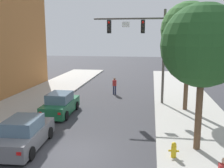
{
  "coord_description": "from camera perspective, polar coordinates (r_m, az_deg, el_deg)",
  "views": [
    {
      "loc": [
        3.64,
        -11.4,
        5.61
      ],
      "look_at": [
        0.73,
        7.88,
        2.0
      ],
      "focal_mm": 41.9,
      "sensor_mm": 36.0,
      "label": 1
    }
  ],
  "objects": [
    {
      "name": "ground_plane",
      "position": [
        13.22,
        -8.53,
        -14.75
      ],
      "size": [
        120.0,
        120.0,
        0.0
      ],
      "primitive_type": "plane",
      "color": "#38383D"
    },
    {
      "name": "sidewalk_right",
      "position": [
        12.99,
        21.22,
        -15.48
      ],
      "size": [
        5.0,
        60.0,
        0.15
      ],
      "primitive_type": "cube",
      "color": "#B2AFA8",
      "rests_on": "ground"
    },
    {
      "name": "traffic_signal_mast",
      "position": [
        21.28,
        7.0,
        9.58
      ],
      "size": [
        5.75,
        0.38,
        7.5
      ],
      "color": "#514C47",
      "rests_on": "sidewalk_right"
    },
    {
      "name": "car_lead_green",
      "position": [
        19.26,
        -11.2,
        -4.42
      ],
      "size": [
        1.86,
        4.25,
        1.6
      ],
      "color": "#1E663D",
      "rests_on": "ground"
    },
    {
      "name": "car_following_grey",
      "position": [
        14.1,
        -18.5,
        -10.36
      ],
      "size": [
        2.01,
        4.32,
        1.6
      ],
      "color": "slate",
      "rests_on": "ground"
    },
    {
      "name": "pedestrian_crossing_road",
      "position": [
        25.19,
        0.55,
        -0.26
      ],
      "size": [
        0.36,
        0.22,
        1.64
      ],
      "color": "#232847",
      "rests_on": "ground"
    },
    {
      "name": "fire_hydrant",
      "position": [
        12.56,
        13.33,
        -13.79
      ],
      "size": [
        0.48,
        0.24,
        0.72
      ],
      "color": "gold",
      "rests_on": "sidewalk_right"
    },
    {
      "name": "street_tree_nearest",
      "position": [
        12.74,
        19.21,
        7.86
      ],
      "size": [
        3.86,
        3.86,
        6.95
      ],
      "color": "brown",
      "rests_on": "sidewalk_right"
    },
    {
      "name": "street_tree_second",
      "position": [
        19.8,
        16.45,
        11.2
      ],
      "size": [
        4.01,
        4.01,
        7.88
      ],
      "color": "brown",
      "rests_on": "sidewalk_right"
    }
  ]
}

